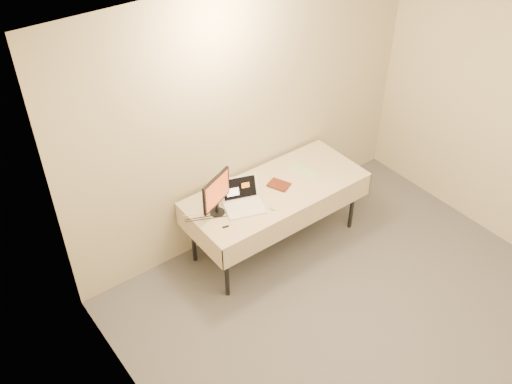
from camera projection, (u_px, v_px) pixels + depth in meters
ground at (425, 375)px, 4.83m from camera, size 5.00×5.00×0.00m
back_wall at (249, 116)px, 5.56m from camera, size 4.00×0.10×2.70m
table at (276, 193)px, 5.69m from camera, size 1.86×0.81×0.74m
laptop at (243, 200)px, 5.41m from camera, size 0.46×0.45×0.24m
monitor at (216, 192)px, 5.20m from camera, size 0.38×0.18×0.42m
book at (275, 181)px, 5.57m from camera, size 0.15×0.08×0.21m
alarm_clock at (226, 191)px, 5.58m from camera, size 0.13×0.09×0.05m
clicker at (273, 208)px, 5.39m from camera, size 0.06×0.09×0.02m
paper_form at (304, 172)px, 5.87m from camera, size 0.18×0.32×0.00m
usb_dongle at (226, 227)px, 5.19m from camera, size 0.06×0.03×0.01m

